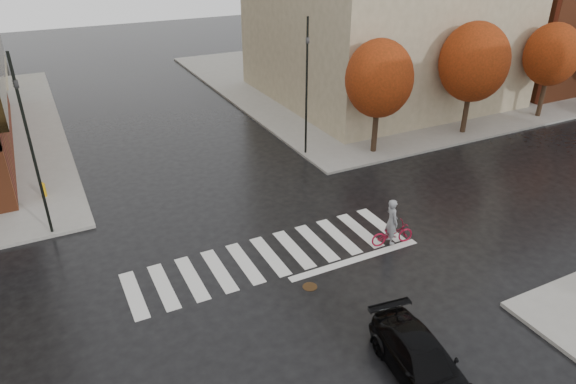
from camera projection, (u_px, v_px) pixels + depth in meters
name	position (u px, v px, depth m)	size (l,w,h in m)	color
ground	(275.00, 262.00, 20.57)	(120.00, 120.00, 0.00)	black
sidewalk_ne	(386.00, 76.00, 45.56)	(30.00, 30.00, 0.15)	gray
crosswalk	(270.00, 256.00, 20.97)	(12.00, 3.00, 0.01)	silver
tree_ne_a	(379.00, 79.00, 28.37)	(3.80, 3.80, 6.50)	black
tree_ne_b	(474.00, 62.00, 31.10)	(4.20, 4.20, 6.89)	black
tree_ne_c	(552.00, 55.00, 34.02)	(3.60, 3.60, 6.31)	black
sedan	(422.00, 362.00, 15.07)	(1.75, 4.31, 1.25)	black
cyclist	(392.00, 229.00, 21.43)	(1.96, 0.95, 2.14)	maroon
traffic_light_nw	(28.00, 135.00, 20.29)	(0.23, 0.20, 7.78)	black
traffic_light_ne	(307.00, 78.00, 28.11)	(0.17, 0.20, 7.66)	black
fire_hydrant	(43.00, 189.00, 25.09)	(0.27, 0.27, 0.76)	#D69B0C
manhole	(310.00, 287.00, 19.18)	(0.55, 0.55, 0.01)	#432D18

